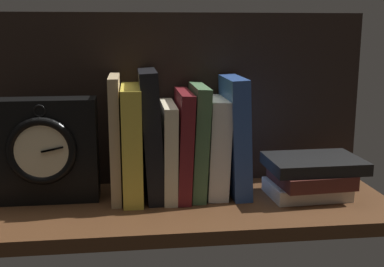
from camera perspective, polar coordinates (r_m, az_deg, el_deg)
The scene contains 12 objects.
ground_plane at distance 94.49cm, azimuth -1.18°, elevation -8.71°, with size 80.27×29.07×2.50cm, color #4C2D19.
back_panel at distance 103.27cm, azimuth -2.04°, elevation 3.99°, with size 80.27×1.20×35.60cm, color black.
book_tan_shortstories at distance 95.21cm, azimuth -8.87°, elevation -0.46°, with size 1.89×14.36×23.72cm, color tan.
book_yellow_seinlanguage at distance 95.39cm, azimuth -7.00°, elevation -1.02°, with size 3.67×16.57×21.66cm, color gold.
book_black_skeptic at distance 95.14cm, azimuth -4.74°, elevation -0.07°, with size 3.32×14.99×24.67cm, color black.
book_cream_twain at distance 96.03cm, azimuth -2.79°, elevation -1.88°, with size 2.51×15.73×18.29cm, color beige.
book_maroon_dawkins at distance 96.01cm, azimuth -1.12°, elevation -1.17°, with size 2.54×15.87×20.60cm, color maroon.
book_green_romantic at distance 96.23cm, azimuth 0.60°, elevation -0.82°, with size 2.67×14.50×21.64cm, color #476B44.
book_white_catcher at distance 97.06cm, azimuth 2.71°, elevation -1.48°, with size 3.92×13.07×19.13cm, color silver.
book_blue_modern at distance 97.36cm, azimuth 5.02°, elevation -0.25°, with size 3.40×14.57×23.18cm, color #2D4C8E.
framed_clock at distance 96.25cm, azimuth -16.78°, elevation -1.88°, with size 19.68×7.52×19.68cm.
book_stack_side at distance 99.01cm, azimuth 13.61°, elevation -4.75°, with size 18.28×13.95×7.75cm.
Camera 1 is at (-9.14, -87.93, 32.11)cm, focal length 45.81 mm.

